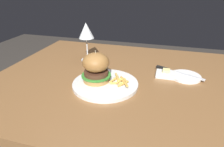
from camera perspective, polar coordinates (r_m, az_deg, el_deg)
The scene contains 8 objects.
dining_table at distance 0.94m, azimuth 2.94°, elevation -6.16°, with size 1.15×0.92×0.74m.
main_plate at distance 0.82m, azimuth -1.91°, elevation -3.02°, with size 0.27×0.27×0.01m, color white.
burger_sandwich at distance 0.81m, azimuth -4.60°, elevation 1.76°, with size 0.12×0.12×0.13m.
fries_pile at distance 0.82m, azimuth 2.27°, elevation -2.03°, with size 0.08×0.09×0.02m.
wine_glass at distance 1.05m, azimuth -7.38°, elevation 11.73°, with size 0.08×0.08×0.20m.
bread_plate at distance 0.95m, azimuth 20.26°, elevation -0.79°, with size 0.13×0.13×0.01m, color white.
table_knife at distance 0.96m, azimuth 17.51°, elevation 0.51°, with size 0.21×0.10×0.01m.
butter_dish at distance 0.93m, azimuth 15.14°, elevation -0.15°, with size 0.09×0.07×0.04m.
Camera 1 is at (0.17, -0.78, 1.14)m, focal length 32.00 mm.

